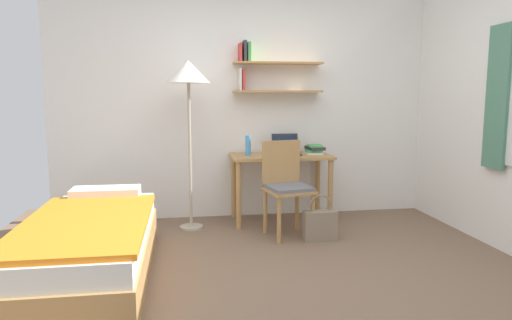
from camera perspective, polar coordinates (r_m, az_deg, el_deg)
name	(u,v)px	position (r m, az deg, el deg)	size (l,w,h in m)	color
ground_plane	(292,284)	(3.53, 4.42, -14.90)	(5.28, 5.28, 0.00)	brown
wall_back	(252,101)	(5.24, -0.48, 7.30)	(4.40, 0.27, 2.60)	white
bed	(91,247)	(3.77, -19.63, -9.99)	(0.87, 1.96, 0.54)	#B2844C
desk	(281,167)	(5.03, 3.05, -0.87)	(1.07, 0.57, 0.73)	#B2844C
desk_chair	(286,184)	(4.55, 3.72, -2.92)	(0.49, 0.50, 0.92)	#B2844C
standing_lamp	(188,80)	(4.72, -8.31, 9.74)	(0.43, 0.43, 1.71)	#B2A893
laptop	(286,149)	(5.08, 3.69, 1.36)	(0.30, 0.23, 0.22)	black
water_bottle	(248,146)	(4.92, -0.98, 1.78)	(0.06, 0.06, 0.22)	#4C99DB
book_stack	(314,149)	(5.14, 7.18, 1.31)	(0.21, 0.25, 0.10)	silver
handbag	(320,224)	(4.49, 7.88, -7.83)	(0.31, 0.13, 0.44)	gray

